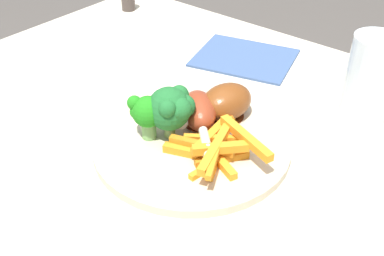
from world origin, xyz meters
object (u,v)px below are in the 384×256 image
(broccoli_floret_front, at_px, (146,113))
(water_glass, at_px, (370,79))
(dining_table, at_px, (205,187))
(chicken_drumstick_near, at_px, (199,113))
(chicken_drumstick_far, at_px, (224,103))
(broccoli_floret_middle, at_px, (172,108))
(carrot_fries_pile, at_px, (216,147))
(fork, at_px, (92,58))
(dinner_plate, at_px, (192,144))

(broccoli_floret_front, xyz_separation_m, water_glass, (-0.20, -0.25, 0.01))
(water_glass, bearing_deg, dining_table, 44.48)
(dining_table, bearing_deg, broccoli_floret_front, 68.22)
(broccoli_floret_front, height_order, water_glass, water_glass)
(dining_table, height_order, water_glass, water_glass)
(dining_table, relative_size, chicken_drumstick_near, 8.13)
(chicken_drumstick_far, bearing_deg, broccoli_floret_middle, 71.65)
(dining_table, bearing_deg, carrot_fries_pile, 135.38)
(carrot_fries_pile, bearing_deg, chicken_drumstick_near, -34.07)
(chicken_drumstick_near, height_order, water_glass, water_glass)
(broccoli_floret_middle, height_order, fork, broccoli_floret_middle)
(carrot_fries_pile, distance_m, chicken_drumstick_near, 0.07)
(dinner_plate, bearing_deg, broccoli_floret_front, 32.03)
(dinner_plate, distance_m, broccoli_floret_middle, 0.06)
(dining_table, relative_size, fork, 5.13)
(broccoli_floret_middle, height_order, chicken_drumstick_far, broccoli_floret_middle)
(broccoli_floret_middle, distance_m, water_glass, 0.28)
(fork, bearing_deg, broccoli_floret_middle, 8.32)
(broccoli_floret_front, distance_m, broccoli_floret_middle, 0.03)
(dinner_plate, xyz_separation_m, fork, (0.30, -0.09, -0.00))
(dining_table, distance_m, water_glass, 0.30)
(dining_table, xyz_separation_m, chicken_drumstick_far, (-0.02, -0.02, 0.16))
(broccoli_floret_front, bearing_deg, dinner_plate, -147.97)
(broccoli_floret_front, distance_m, carrot_fries_pile, 0.10)
(broccoli_floret_middle, distance_m, chicken_drumstick_near, 0.05)
(dining_table, xyz_separation_m, chicken_drumstick_near, (-0.00, 0.02, 0.16))
(chicken_drumstick_near, relative_size, fork, 0.63)
(broccoli_floret_front, distance_m, water_glass, 0.32)
(broccoli_floret_middle, bearing_deg, chicken_drumstick_far, -108.35)
(broccoli_floret_front, xyz_separation_m, carrot_fries_pile, (-0.10, -0.02, -0.02))
(dinner_plate, distance_m, carrot_fries_pile, 0.05)
(broccoli_floret_middle, bearing_deg, broccoli_floret_front, 41.98)
(water_glass, bearing_deg, dinner_plate, 55.67)
(carrot_fries_pile, xyz_separation_m, chicken_drumstick_near, (0.06, -0.04, 0.01))
(dinner_plate, distance_m, fork, 0.32)
(dinner_plate, bearing_deg, broccoli_floret_middle, 19.85)
(dining_table, distance_m, broccoli_floret_front, 0.20)
(chicken_drumstick_far, bearing_deg, fork, -2.84)
(chicken_drumstick_far, relative_size, fork, 0.69)
(dinner_plate, xyz_separation_m, carrot_fries_pile, (-0.05, 0.01, 0.02))
(carrot_fries_pile, height_order, chicken_drumstick_far, chicken_drumstick_far)
(dining_table, bearing_deg, broccoli_floret_middle, 81.84)
(dining_table, bearing_deg, chicken_drumstick_near, 97.27)
(carrot_fries_pile, xyz_separation_m, fork, (0.35, -0.09, -0.02))
(broccoli_floret_middle, height_order, chicken_drumstick_near, broccoli_floret_middle)
(chicken_drumstick_near, bearing_deg, dining_table, -82.73)
(dining_table, height_order, fork, fork)
(dining_table, height_order, dinner_plate, dinner_plate)
(carrot_fries_pile, height_order, fork, carrot_fries_pile)
(dinner_plate, bearing_deg, water_glass, -124.33)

